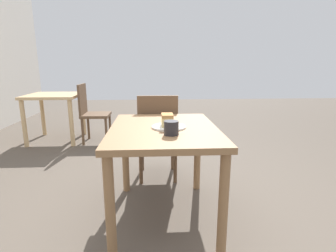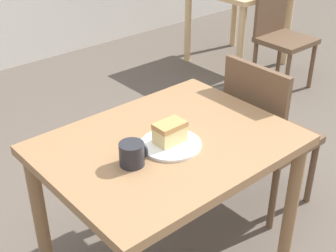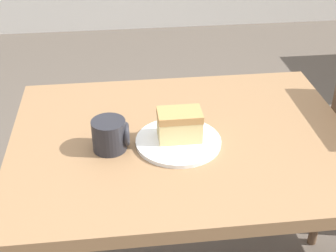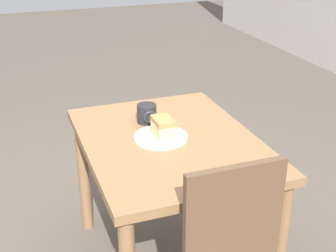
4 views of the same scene
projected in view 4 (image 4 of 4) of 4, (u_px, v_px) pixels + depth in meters
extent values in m
cube|color=olive|center=(169.00, 143.00, 2.11)|extent=(1.00, 0.76, 0.04)
cylinder|color=olive|center=(84.00, 176.00, 2.54)|extent=(0.06, 0.06, 0.67)
cylinder|color=olive|center=(196.00, 156.00, 2.74)|extent=(0.06, 0.06, 0.67)
cylinder|color=olive|center=(279.00, 250.00, 1.98)|extent=(0.06, 0.06, 0.67)
cube|color=brown|center=(234.00, 220.00, 1.65)|extent=(0.03, 0.38, 0.44)
cylinder|color=white|center=(161.00, 137.00, 2.10)|extent=(0.24, 0.24, 0.01)
cube|color=#E0C67F|center=(163.00, 129.00, 2.09)|extent=(0.12, 0.08, 0.06)
cube|color=#B27F47|center=(163.00, 121.00, 2.07)|extent=(0.12, 0.08, 0.02)
cylinder|color=#232328|center=(147.00, 113.00, 2.25)|extent=(0.09, 0.09, 0.09)
torus|color=#232328|center=(150.00, 117.00, 2.21)|extent=(0.02, 0.07, 0.07)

